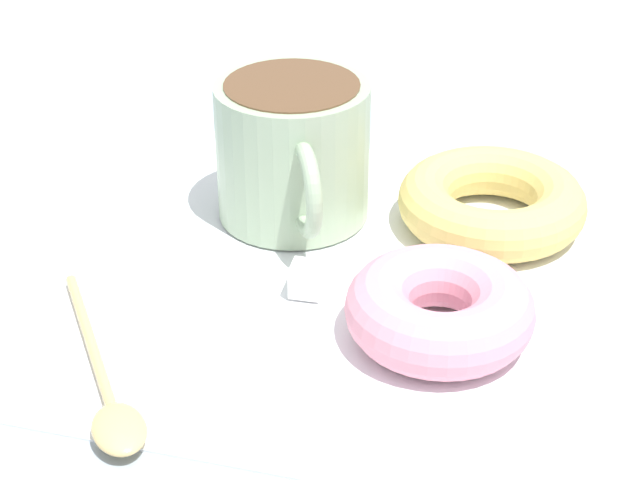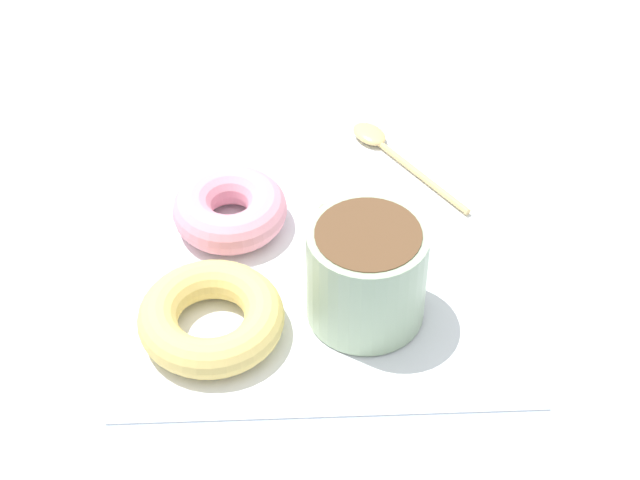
# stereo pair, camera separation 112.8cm
# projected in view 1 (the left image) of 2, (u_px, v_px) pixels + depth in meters

# --- Properties ---
(ground_plane) EXTENTS (1.20, 1.20, 0.02)m
(ground_plane) POSITION_uv_depth(u_px,v_px,m) (271.00, 279.00, 0.60)
(ground_plane) COLOR #99A8B7
(napkin) EXTENTS (0.33, 0.33, 0.00)m
(napkin) POSITION_uv_depth(u_px,v_px,m) (320.00, 273.00, 0.59)
(napkin) COLOR white
(napkin) RESTS_ON ground_plane
(coffee_cup) EXTENTS (0.12, 0.09, 0.08)m
(coffee_cup) POSITION_uv_depth(u_px,v_px,m) (286.00, 148.00, 0.62)
(coffee_cup) COLOR #9EB793
(coffee_cup) RESTS_ON napkin
(donut_near_cup) EXTENTS (0.09, 0.09, 0.03)m
(donut_near_cup) POSITION_uv_depth(u_px,v_px,m) (440.00, 309.00, 0.53)
(donut_near_cup) COLOR pink
(donut_near_cup) RESTS_ON napkin
(donut_far) EXTENTS (0.11, 0.11, 0.03)m
(donut_far) POSITION_uv_depth(u_px,v_px,m) (492.00, 202.00, 0.62)
(donut_far) COLOR #E5C66B
(donut_far) RESTS_ON napkin
(spoon) EXTENTS (0.13, 0.09, 0.01)m
(spoon) POSITION_uv_depth(u_px,v_px,m) (109.00, 398.00, 0.49)
(spoon) COLOR #D8B772
(spoon) RESTS_ON napkin
(sugar_cube) EXTENTS (0.02, 0.02, 0.02)m
(sugar_cube) POSITION_uv_depth(u_px,v_px,m) (307.00, 279.00, 0.57)
(sugar_cube) COLOR white
(sugar_cube) RESTS_ON napkin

